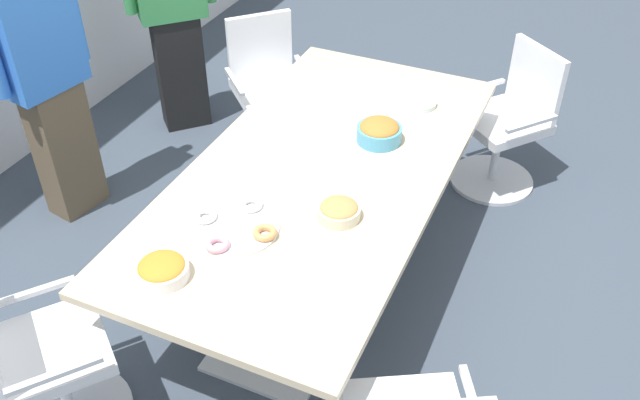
# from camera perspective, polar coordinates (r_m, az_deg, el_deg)

# --- Properties ---
(ground_plane) EXTENTS (10.00, 10.00, 0.01)m
(ground_plane) POSITION_cam_1_polar(r_m,az_deg,el_deg) (3.93, 0.00, -6.38)
(ground_plane) COLOR #3D4754
(conference_table) EXTENTS (2.40, 1.20, 0.75)m
(conference_table) POSITION_cam_1_polar(r_m,az_deg,el_deg) (3.51, 0.00, 0.96)
(conference_table) COLOR #CCB793
(conference_table) RESTS_ON ground
(office_chair_0) EXTENTS (0.76, 0.76, 0.91)m
(office_chair_0) POSITION_cam_1_polar(r_m,az_deg,el_deg) (3.22, -21.91, -12.30)
(office_chair_0) COLOR silver
(office_chair_0) RESTS_ON ground
(office_chair_2) EXTENTS (0.76, 0.76, 0.91)m
(office_chair_2) POSITION_cam_1_polar(r_m,az_deg,el_deg) (4.55, 15.03, 5.79)
(office_chair_2) COLOR silver
(office_chair_2) RESTS_ON ground
(office_chair_3) EXTENTS (0.76, 0.76, 0.91)m
(office_chair_3) POSITION_cam_1_polar(r_m,az_deg,el_deg) (4.76, -4.16, 8.58)
(office_chair_3) COLOR silver
(office_chair_3) RESTS_ON ground
(person_standing_0) EXTENTS (0.61, 0.30, 1.75)m
(person_standing_0) POSITION_cam_1_polar(r_m,az_deg,el_deg) (4.20, -21.51, 9.52)
(person_standing_0) COLOR brown
(person_standing_0) RESTS_ON ground
(person_standing_1) EXTENTS (0.49, 0.48, 1.73)m
(person_standing_1) POSITION_cam_1_polar(r_m,az_deg,el_deg) (4.91, -12.00, 15.29)
(person_standing_1) COLOR black
(person_standing_1) RESTS_ON ground
(snack_bowl_pretzels) EXTENTS (0.23, 0.23, 0.12)m
(snack_bowl_pretzels) POSITION_cam_1_polar(r_m,az_deg,el_deg) (3.62, 4.85, 5.61)
(snack_bowl_pretzels) COLOR #4C9EC6
(snack_bowl_pretzels) RESTS_ON conference_table
(snack_bowl_cookies) EXTENTS (0.19, 0.19, 0.08)m
(snack_bowl_cookies) POSITION_cam_1_polar(r_m,az_deg,el_deg) (3.11, 1.56, -0.85)
(snack_bowl_cookies) COLOR beige
(snack_bowl_cookies) RESTS_ON conference_table
(snack_bowl_chips_orange) EXTENTS (0.22, 0.22, 0.09)m
(snack_bowl_chips_orange) POSITION_cam_1_polar(r_m,az_deg,el_deg) (2.90, -12.77, -5.52)
(snack_bowl_chips_orange) COLOR white
(snack_bowl_chips_orange) RESTS_ON conference_table
(donut_platter) EXTENTS (0.40, 0.40, 0.04)m
(donut_platter) POSITION_cam_1_polar(r_m,az_deg,el_deg) (3.09, -6.95, -2.10)
(donut_platter) COLOR white
(donut_platter) RESTS_ON conference_table
(plate_stack) EXTENTS (0.21, 0.21, 0.03)m
(plate_stack) POSITION_cam_1_polar(r_m,az_deg,el_deg) (3.98, 7.98, 7.88)
(plate_stack) COLOR white
(plate_stack) RESTS_ON conference_table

